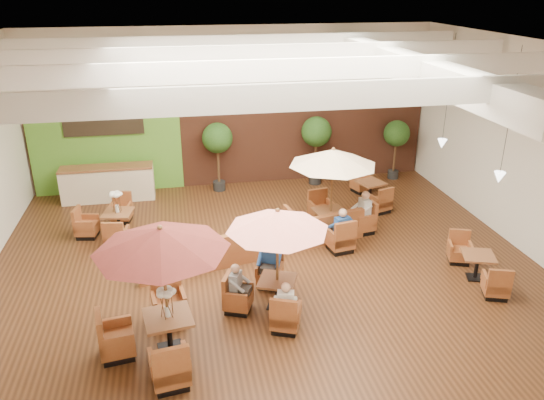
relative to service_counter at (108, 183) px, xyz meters
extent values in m
plane|color=#381E0F|center=(4.40, -5.10, -0.58)|extent=(14.00, 14.00, 0.00)
cube|color=silver|center=(4.40, 0.90, 2.17)|extent=(14.00, 0.04, 5.50)
cube|color=silver|center=(4.40, -11.10, 2.17)|extent=(14.00, 0.04, 5.50)
cube|color=silver|center=(11.40, -5.10, 2.17)|extent=(0.04, 12.00, 5.50)
cube|color=white|center=(4.40, -5.10, 4.92)|extent=(14.00, 12.00, 0.04)
cube|color=brown|center=(4.40, 0.84, 1.02)|extent=(13.90, 0.10, 3.20)
cube|color=#1E3819|center=(4.40, 0.83, 2.47)|extent=(13.90, 0.12, 0.35)
cube|color=#54952B|center=(0.00, 0.78, 1.02)|extent=(5.00, 0.08, 3.20)
cube|color=black|center=(0.00, 0.70, 1.82)|extent=(2.60, 0.08, 0.70)
cube|color=white|center=(7.90, -5.10, 4.37)|extent=(0.60, 11.00, 0.60)
cube|color=white|center=(4.40, -9.10, 4.57)|extent=(13.60, 0.12, 0.45)
cube|color=white|center=(4.40, -6.40, 4.57)|extent=(13.60, 0.12, 0.45)
cube|color=white|center=(4.40, -3.80, 4.57)|extent=(13.60, 0.12, 0.45)
cube|color=white|center=(4.40, -1.10, 4.57)|extent=(13.60, 0.12, 0.45)
cylinder|color=black|center=(10.20, -6.10, 3.32)|extent=(0.01, 0.01, 3.20)
cone|color=white|center=(10.20, -6.10, 1.72)|extent=(0.28, 0.28, 0.28)
cylinder|color=black|center=(10.20, -3.10, 3.32)|extent=(0.01, 0.01, 3.20)
cone|color=white|center=(10.20, -3.10, 1.72)|extent=(0.28, 0.28, 0.28)
sphere|color=#FFEAC6|center=(-1.60, 0.60, 2.47)|extent=(0.14, 0.14, 0.14)
sphere|color=#FFEAC6|center=(0.40, 0.60, 2.47)|extent=(0.14, 0.14, 0.14)
sphere|color=#FFEAC6|center=(2.40, 0.60, 2.47)|extent=(0.14, 0.14, 0.14)
sphere|color=#FFEAC6|center=(4.40, 0.60, 2.47)|extent=(0.14, 0.14, 0.14)
sphere|color=#FFEAC6|center=(6.40, 0.60, 2.47)|extent=(0.14, 0.14, 0.14)
sphere|color=#FFEAC6|center=(8.40, 0.60, 2.47)|extent=(0.14, 0.14, 0.14)
sphere|color=#FFEAC6|center=(10.40, 0.60, 2.47)|extent=(0.14, 0.14, 0.14)
cube|color=beige|center=(0.00, 0.00, -0.03)|extent=(3.00, 0.70, 1.10)
cube|color=brown|center=(0.00, 0.00, 0.57)|extent=(3.00, 0.75, 0.06)
cube|color=brown|center=(4.30, -5.02, -0.14)|extent=(6.26, 1.75, 0.89)
cube|color=brown|center=(1.92, -8.36, 0.18)|extent=(1.03, 1.03, 0.06)
cylinder|color=black|center=(1.92, -8.36, -0.19)|extent=(0.11, 0.11, 0.70)
cube|color=black|center=(1.92, -8.36, -0.56)|extent=(0.54, 0.54, 0.04)
cube|color=brown|center=(1.92, -9.38, -0.26)|extent=(0.75, 0.75, 0.34)
cube|color=brown|center=(1.88, -9.65, 0.06)|extent=(0.67, 0.20, 0.75)
cube|color=brown|center=(1.61, -9.42, -0.05)|extent=(0.17, 0.59, 0.30)
cube|color=brown|center=(2.22, -9.33, -0.05)|extent=(0.17, 0.59, 0.30)
cube|color=black|center=(1.92, -9.38, -0.51)|extent=(0.67, 0.67, 0.15)
cube|color=brown|center=(1.92, -7.35, -0.26)|extent=(0.75, 0.75, 0.34)
cube|color=brown|center=(1.96, -7.08, 0.06)|extent=(0.67, 0.20, 0.75)
cube|color=brown|center=(2.22, -7.31, -0.05)|extent=(0.17, 0.59, 0.30)
cube|color=brown|center=(1.61, -7.40, -0.05)|extent=(0.17, 0.59, 0.30)
cube|color=black|center=(1.92, -7.35, -0.51)|extent=(0.67, 0.67, 0.15)
cube|color=brown|center=(0.90, -8.36, -0.26)|extent=(0.75, 0.75, 0.34)
cube|color=brown|center=(1.18, -8.40, 0.06)|extent=(0.20, 0.67, 0.75)
cube|color=brown|center=(0.86, -8.06, -0.05)|extent=(0.59, 0.17, 0.30)
cube|color=brown|center=(0.95, -8.67, -0.05)|extent=(0.59, 0.17, 0.30)
cube|color=black|center=(0.90, -8.36, -0.51)|extent=(0.67, 0.67, 0.15)
cylinder|color=brown|center=(1.92, -8.36, 0.75)|extent=(0.06, 0.06, 2.66)
cone|color=#551C19|center=(1.92, -8.36, 1.90)|extent=(2.56, 2.56, 0.45)
sphere|color=brown|center=(1.92, -8.36, 2.13)|extent=(0.10, 0.10, 0.10)
cylinder|color=silver|center=(1.92, -8.36, 0.33)|extent=(0.10, 0.10, 0.22)
cube|color=brown|center=(4.31, -7.26, 0.09)|extent=(1.04, 1.04, 0.06)
cylinder|color=black|center=(4.31, -7.26, -0.24)|extent=(0.09, 0.09, 0.62)
cube|color=black|center=(4.31, -7.26, -0.56)|extent=(0.55, 0.55, 0.04)
cube|color=brown|center=(4.31, -8.15, -0.30)|extent=(0.76, 0.76, 0.30)
cube|color=brown|center=(4.41, -8.37, -0.02)|extent=(0.57, 0.31, 0.65)
cube|color=brown|center=(4.06, -8.05, -0.12)|extent=(0.27, 0.50, 0.26)
cube|color=brown|center=(4.56, -8.25, -0.12)|extent=(0.27, 0.50, 0.26)
cube|color=black|center=(4.31, -8.15, -0.52)|extent=(0.67, 0.67, 0.13)
cube|color=brown|center=(4.31, -6.37, -0.30)|extent=(0.76, 0.76, 0.30)
cube|color=brown|center=(4.22, -6.15, -0.02)|extent=(0.57, 0.31, 0.65)
cube|color=brown|center=(4.56, -6.48, -0.12)|extent=(0.27, 0.50, 0.26)
cube|color=brown|center=(4.06, -6.27, -0.12)|extent=(0.27, 0.50, 0.26)
cube|color=black|center=(4.31, -6.37, -0.52)|extent=(0.67, 0.67, 0.13)
cube|color=brown|center=(3.43, -7.26, -0.30)|extent=(0.76, 0.76, 0.30)
cube|color=brown|center=(3.65, -7.17, -0.02)|extent=(0.31, 0.57, 0.65)
cube|color=brown|center=(3.53, -7.01, -0.12)|extent=(0.50, 0.27, 0.26)
cube|color=brown|center=(3.32, -7.51, -0.12)|extent=(0.50, 0.27, 0.26)
cube|color=black|center=(3.43, -7.26, -0.52)|extent=(0.67, 0.67, 0.13)
cylinder|color=brown|center=(4.31, -7.26, 0.59)|extent=(0.06, 0.06, 2.34)
cone|color=#F68276|center=(4.31, -7.26, 1.57)|extent=(2.24, 2.24, 0.45)
sphere|color=brown|center=(4.31, -7.26, 1.80)|extent=(0.10, 0.10, 0.10)
cube|color=brown|center=(6.52, -3.98, 0.15)|extent=(1.01, 1.01, 0.06)
cylinder|color=black|center=(6.52, -3.98, -0.20)|extent=(0.10, 0.10, 0.68)
cube|color=black|center=(6.52, -3.98, -0.56)|extent=(0.53, 0.53, 0.04)
cube|color=brown|center=(6.52, -4.96, -0.28)|extent=(0.74, 0.74, 0.33)
cube|color=brown|center=(6.47, -5.22, 0.03)|extent=(0.64, 0.21, 0.72)
cube|color=brown|center=(6.23, -5.01, -0.07)|extent=(0.18, 0.57, 0.29)
cube|color=brown|center=(6.81, -4.90, -0.07)|extent=(0.18, 0.57, 0.29)
cube|color=black|center=(6.52, -4.96, -0.51)|extent=(0.65, 0.65, 0.14)
cube|color=brown|center=(6.52, -3.01, -0.28)|extent=(0.74, 0.74, 0.33)
cube|color=brown|center=(6.57, -2.75, 0.03)|extent=(0.64, 0.21, 0.72)
cube|color=brown|center=(6.81, -2.96, -0.07)|extent=(0.18, 0.57, 0.29)
cube|color=brown|center=(6.23, -3.06, -0.07)|extent=(0.18, 0.57, 0.29)
cube|color=black|center=(6.52, -3.01, -0.51)|extent=(0.65, 0.65, 0.14)
cube|color=brown|center=(5.55, -3.98, -0.28)|extent=(0.74, 0.74, 0.33)
cube|color=brown|center=(5.81, -4.03, 0.03)|extent=(0.21, 0.64, 0.72)
cube|color=brown|center=(5.50, -3.69, -0.07)|extent=(0.57, 0.18, 0.29)
cube|color=brown|center=(5.60, -4.28, -0.07)|extent=(0.57, 0.18, 0.29)
cube|color=black|center=(5.55, -3.98, -0.51)|extent=(0.65, 0.65, 0.14)
cube|color=brown|center=(7.49, -3.98, -0.28)|extent=(0.74, 0.74, 0.33)
cube|color=brown|center=(7.23, -3.94, 0.03)|extent=(0.21, 0.64, 0.72)
cube|color=brown|center=(7.54, -4.28, -0.07)|extent=(0.57, 0.18, 0.29)
cube|color=brown|center=(7.44, -3.69, -0.07)|extent=(0.57, 0.18, 0.29)
cube|color=black|center=(7.49, -3.98, -0.51)|extent=(0.65, 0.65, 0.14)
cylinder|color=brown|center=(6.52, -3.98, 0.70)|extent=(0.06, 0.06, 2.56)
cone|color=beige|center=(6.52, -3.98, 1.80)|extent=(2.46, 2.46, 0.45)
sphere|color=brown|center=(6.52, -3.98, 2.03)|extent=(0.10, 0.10, 0.10)
cube|color=brown|center=(0.53, -2.79, 0.10)|extent=(0.93, 0.93, 0.06)
cylinder|color=black|center=(0.53, -2.79, -0.23)|extent=(0.09, 0.09, 0.62)
cube|color=black|center=(0.53, -2.79, -0.56)|extent=(0.49, 0.49, 0.04)
cube|color=brown|center=(0.53, -3.68, -0.30)|extent=(0.68, 0.68, 0.30)
cube|color=brown|center=(0.58, -3.93, -0.02)|extent=(0.59, 0.20, 0.66)
cube|color=brown|center=(0.26, -3.64, -0.11)|extent=(0.17, 0.52, 0.26)
cube|color=brown|center=(0.80, -3.73, -0.11)|extent=(0.17, 0.52, 0.26)
cube|color=black|center=(0.53, -3.68, -0.52)|extent=(0.60, 0.60, 0.13)
cube|color=brown|center=(0.53, -1.89, -0.30)|extent=(0.68, 0.68, 0.30)
cube|color=brown|center=(0.49, -1.65, -0.02)|extent=(0.59, 0.20, 0.66)
cube|color=brown|center=(0.80, -1.94, -0.11)|extent=(0.17, 0.52, 0.26)
cube|color=brown|center=(0.26, -1.84, -0.11)|extent=(0.17, 0.52, 0.26)
cube|color=black|center=(0.53, -1.89, -0.52)|extent=(0.60, 0.60, 0.13)
cube|color=brown|center=(-0.37, -2.79, -0.30)|extent=(0.68, 0.68, 0.30)
cube|color=brown|center=(-0.12, -2.74, -0.02)|extent=(0.20, 0.59, 0.66)
cube|color=brown|center=(-0.32, -2.52, -0.11)|extent=(0.52, 0.17, 0.26)
cube|color=brown|center=(-0.41, -3.06, -0.11)|extent=(0.52, 0.17, 0.26)
cube|color=black|center=(-0.37, -2.79, -0.52)|extent=(0.60, 0.60, 0.13)
cylinder|color=silver|center=(0.53, -2.79, 0.24)|extent=(0.10, 0.10, 0.22)
cube|color=brown|center=(9.39, -6.98, 0.05)|extent=(0.95, 0.95, 0.05)
cylinder|color=black|center=(9.39, -6.98, -0.26)|extent=(0.09, 0.09, 0.58)
cube|color=black|center=(9.39, -6.98, -0.57)|extent=(0.50, 0.50, 0.04)
cube|color=brown|center=(9.39, -7.81, -0.32)|extent=(0.69, 0.69, 0.28)
cube|color=brown|center=(9.46, -8.03, -0.05)|extent=(0.55, 0.26, 0.62)
cube|color=brown|center=(9.15, -7.73, -0.14)|extent=(0.22, 0.48, 0.25)
cube|color=brown|center=(9.63, -7.90, -0.14)|extent=(0.22, 0.48, 0.25)
cube|color=black|center=(9.39, -7.81, -0.52)|extent=(0.62, 0.62, 0.12)
cube|color=brown|center=(9.39, -6.14, -0.32)|extent=(0.69, 0.69, 0.28)
cube|color=brown|center=(9.32, -5.92, -0.05)|extent=(0.55, 0.26, 0.62)
cube|color=brown|center=(9.63, -6.22, -0.14)|extent=(0.22, 0.48, 0.25)
cube|color=brown|center=(9.15, -6.05, -0.14)|extent=(0.22, 0.48, 0.25)
cube|color=black|center=(9.39, -6.14, -0.52)|extent=(0.62, 0.62, 0.12)
cube|color=brown|center=(8.56, -1.78, 0.09)|extent=(1.00, 1.00, 0.06)
cylinder|color=black|center=(8.56, -1.78, -0.24)|extent=(0.09, 0.09, 0.61)
cube|color=black|center=(8.56, -1.78, -0.56)|extent=(0.53, 0.53, 0.04)
cube|color=brown|center=(8.56, -2.67, -0.30)|extent=(0.73, 0.73, 0.30)
cube|color=brown|center=(8.48, -2.89, -0.03)|extent=(0.57, 0.27, 0.65)
cube|color=brown|center=(8.31, -2.75, -0.12)|extent=(0.24, 0.51, 0.26)
cube|color=brown|center=(8.82, -2.58, -0.12)|extent=(0.24, 0.51, 0.26)
cube|color=black|center=(8.56, -2.67, -0.52)|extent=(0.65, 0.65, 0.13)
cube|color=brown|center=(8.56, -0.90, -0.30)|extent=(0.73, 0.73, 0.30)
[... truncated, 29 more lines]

